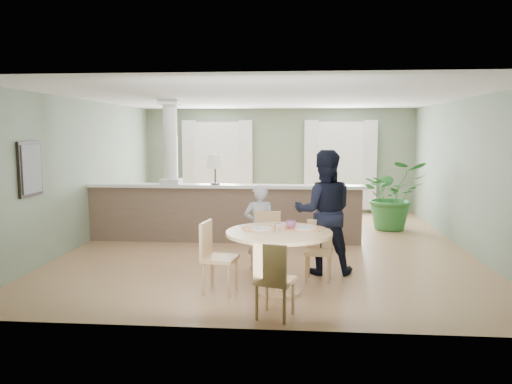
# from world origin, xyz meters

# --- Properties ---
(ground) EXTENTS (8.00, 8.00, 0.00)m
(ground) POSITION_xyz_m (0.00, 0.00, 0.00)
(ground) COLOR #A97F59
(ground) RESTS_ON ground
(room_shell) EXTENTS (7.02, 8.02, 2.71)m
(room_shell) POSITION_xyz_m (-0.03, 0.63, 1.81)
(room_shell) COLOR gray
(room_shell) RESTS_ON ground
(pony_wall) EXTENTS (5.32, 0.38, 2.70)m
(pony_wall) POSITION_xyz_m (-0.99, 0.20, 0.71)
(pony_wall) COLOR brown
(pony_wall) RESTS_ON ground
(sofa) EXTENTS (2.96, 1.35, 0.84)m
(sofa) POSITION_xyz_m (-0.51, 1.62, 0.42)
(sofa) COLOR #988353
(sofa) RESTS_ON ground
(houseplant) EXTENTS (1.46, 1.31, 1.49)m
(houseplant) POSITION_xyz_m (2.55, 1.75, 0.75)
(houseplant) COLOR #2B6B2C
(houseplant) RESTS_ON ground
(dining_table) EXTENTS (1.37, 1.37, 0.93)m
(dining_table) POSITION_xyz_m (0.28, -2.79, 0.66)
(dining_table) COLOR tan
(dining_table) RESTS_ON ground
(chair_far_boy) EXTENTS (0.44, 0.44, 0.91)m
(chair_far_boy) POSITION_xyz_m (0.05, -1.83, 0.50)
(chair_far_boy) COLOR tan
(chair_far_boy) RESTS_ON ground
(chair_far_man) EXTENTS (0.42, 0.42, 0.84)m
(chair_far_man) POSITION_xyz_m (0.82, -2.08, 0.46)
(chair_far_man) COLOR tan
(chair_far_man) RESTS_ON ground
(chair_near) EXTENTS (0.50, 0.50, 0.89)m
(chair_near) POSITION_xyz_m (0.24, -3.70, 0.49)
(chair_near) COLOR tan
(chair_near) RESTS_ON ground
(chair_side) EXTENTS (0.49, 0.49, 0.94)m
(chair_side) POSITION_xyz_m (-0.57, -2.79, 0.52)
(chair_side) COLOR tan
(chair_side) RESTS_ON ground
(child_person) EXTENTS (0.52, 0.39, 1.30)m
(child_person) POSITION_xyz_m (-0.07, -1.61, 0.65)
(child_person) COLOR #9A9A9F
(child_person) RESTS_ON ground
(man_person) EXTENTS (0.91, 0.72, 1.84)m
(man_person) POSITION_xyz_m (0.90, -1.75, 0.92)
(man_person) COLOR black
(man_person) RESTS_ON ground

